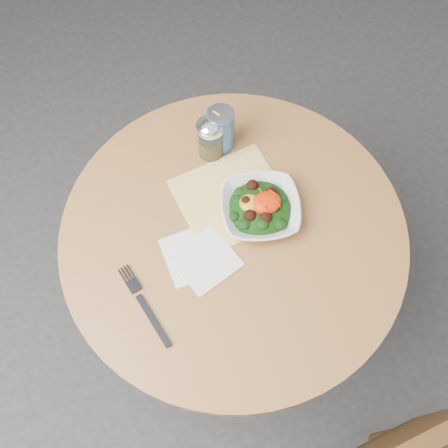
# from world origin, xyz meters

# --- Properties ---
(ground) EXTENTS (6.00, 6.00, 0.00)m
(ground) POSITION_xyz_m (0.00, 0.00, 0.00)
(ground) COLOR #2D2D2F
(ground) RESTS_ON ground
(table) EXTENTS (0.90, 0.90, 0.75)m
(table) POSITION_xyz_m (0.00, 0.00, 0.55)
(table) COLOR black
(table) RESTS_ON ground
(cloth_napkin) EXTENTS (0.28, 0.26, 0.00)m
(cloth_napkin) POSITION_xyz_m (0.04, 0.09, 0.75)
(cloth_napkin) COLOR #EDB60C
(cloth_napkin) RESTS_ON table
(paper_napkins) EXTENTS (0.18, 0.19, 0.00)m
(paper_napkins) POSITION_xyz_m (-0.11, -0.03, 0.75)
(paper_napkins) COLOR white
(paper_napkins) RESTS_ON table
(salad_bowl) EXTENTS (0.26, 0.26, 0.08)m
(salad_bowl) POSITION_xyz_m (0.08, 0.01, 0.78)
(salad_bowl) COLOR white
(salad_bowl) RESTS_ON table
(fork) EXTENTS (0.05, 0.23, 0.00)m
(fork) POSITION_xyz_m (-0.28, -0.08, 0.76)
(fork) COLOR black
(fork) RESTS_ON table
(spice_shaker) EXTENTS (0.07, 0.07, 0.13)m
(spice_shaker) POSITION_xyz_m (0.05, 0.24, 0.82)
(spice_shaker) COLOR silver
(spice_shaker) RESTS_ON table
(beverage_can) EXTENTS (0.07, 0.07, 0.14)m
(beverage_can) POSITION_xyz_m (0.08, 0.25, 0.82)
(beverage_can) COLOR navy
(beverage_can) RESTS_ON table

